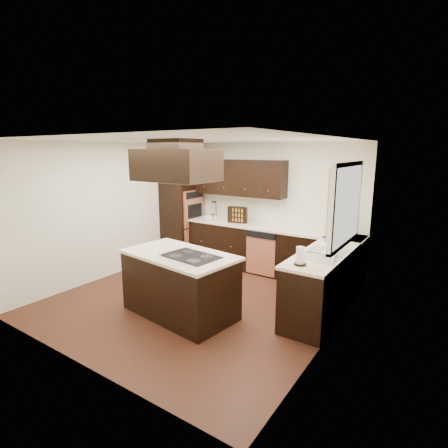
{
  "coord_description": "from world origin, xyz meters",
  "views": [
    {
      "loc": [
        3.26,
        -4.13,
        2.35
      ],
      "look_at": [
        0.1,
        0.6,
        1.15
      ],
      "focal_mm": 28.0,
      "sensor_mm": 36.0,
      "label": 1
    }
  ],
  "objects_px": {
    "range_hood": "(176,165)",
    "oven_column": "(182,210)",
    "spice_rack": "(237,215)",
    "island": "(180,285)"
  },
  "relations": [
    {
      "from": "range_hood",
      "to": "oven_column",
      "type": "bearing_deg",
      "value": 129.74
    },
    {
      "from": "oven_column",
      "to": "island",
      "type": "bearing_deg",
      "value": -50.19
    },
    {
      "from": "island",
      "to": "spice_rack",
      "type": "xyz_separation_m",
      "value": [
        -0.43,
        2.28,
        0.64
      ]
    },
    {
      "from": "range_hood",
      "to": "spice_rack",
      "type": "xyz_separation_m",
      "value": [
        -0.44,
        2.3,
        -1.08
      ]
    },
    {
      "from": "spice_rack",
      "to": "oven_column",
      "type": "bearing_deg",
      "value": 167.6
    },
    {
      "from": "oven_column",
      "to": "island",
      "type": "height_order",
      "value": "oven_column"
    },
    {
      "from": "oven_column",
      "to": "range_hood",
      "type": "bearing_deg",
      "value": -50.26
    },
    {
      "from": "island",
      "to": "spice_rack",
      "type": "height_order",
      "value": "spice_rack"
    },
    {
      "from": "oven_column",
      "to": "spice_rack",
      "type": "xyz_separation_m",
      "value": [
        1.43,
        0.05,
        0.02
      ]
    },
    {
      "from": "oven_column",
      "to": "island",
      "type": "relative_size",
      "value": 1.32
    }
  ]
}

